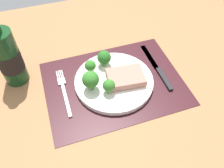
{
  "coord_description": "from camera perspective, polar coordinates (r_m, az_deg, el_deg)",
  "views": [
    {
      "loc": [
        -16.02,
        -46.19,
        58.04
      ],
      "look_at": [
        -1.19,
        -1.58,
        1.9
      ],
      "focal_mm": 37.25,
      "sensor_mm": 36.0,
      "label": 1
    }
  ],
  "objects": [
    {
      "name": "fork",
      "position": [
        0.75,
        -11.68,
        -1.76
      ],
      "size": [
        2.4,
        19.2,
        0.5
      ],
      "rotation": [
        0.0,
        0.0,
        -0.03
      ],
      "color": "silver",
      "rests_on": "placemat"
    },
    {
      "name": "ground_plane",
      "position": [
        0.77,
        0.47,
        -0.56
      ],
      "size": [
        140.0,
        110.0,
        3.0
      ],
      "primitive_type": "cube",
      "color": "brown"
    },
    {
      "name": "broccoli_center",
      "position": [
        0.69,
        -5.28,
        1.05
      ],
      "size": [
        5.15,
        5.15,
        6.75
      ],
      "color": "#5B8942",
      "rests_on": "plate"
    },
    {
      "name": "wine_bottle",
      "position": [
        0.77,
        -24.15,
        6.08
      ],
      "size": [
        7.52,
        7.52,
        27.06
      ],
      "color": "#143819",
      "rests_on": "ground_plane"
    },
    {
      "name": "broccoli_near_steak",
      "position": [
        0.77,
        -1.94,
        6.48
      ],
      "size": [
        4.58,
        4.58,
        5.56
      ],
      "color": "#6B994C",
      "rests_on": "plate"
    },
    {
      "name": "placemat",
      "position": [
        0.76,
        0.48,
        0.24
      ],
      "size": [
        44.22,
        33.08,
        0.3
      ],
      "primitive_type": "cube",
      "color": "black",
      "rests_on": "ground_plane"
    },
    {
      "name": "steak",
      "position": [
        0.73,
        3.35,
        1.6
      ],
      "size": [
        12.28,
        9.43,
        2.54
      ],
      "primitive_type": "cube",
      "rotation": [
        0.0,
        0.0,
        -0.11
      ],
      "color": "#9E6B5B",
      "rests_on": "plate"
    },
    {
      "name": "broccoli_front_edge",
      "position": [
        0.69,
        -0.79,
        -0.44
      ],
      "size": [
        3.78,
        3.78,
        4.87
      ],
      "color": "#6B994C",
      "rests_on": "plate"
    },
    {
      "name": "broccoli_back_left",
      "position": [
        0.75,
        -5.36,
        4.46
      ],
      "size": [
        3.63,
        3.63,
        4.89
      ],
      "color": "#5B8942",
      "rests_on": "plate"
    },
    {
      "name": "knife",
      "position": [
        0.81,
        11.29,
        3.47
      ],
      "size": [
        1.8,
        23.0,
        0.8
      ],
      "rotation": [
        0.0,
        0.0,
        0.04
      ],
      "color": "black",
      "rests_on": "placemat"
    },
    {
      "name": "plate",
      "position": [
        0.75,
        0.48,
        0.7
      ],
      "size": [
        25.34,
        25.34,
        1.6
      ],
      "primitive_type": "cylinder",
      "color": "silver",
      "rests_on": "placemat"
    }
  ]
}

